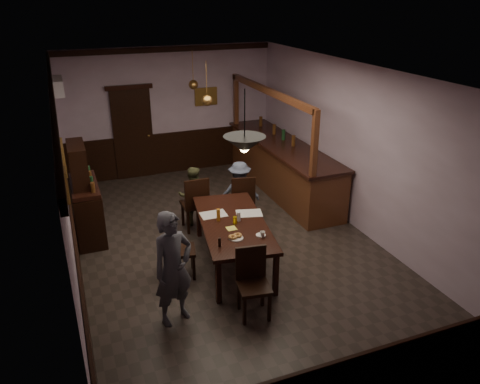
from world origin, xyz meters
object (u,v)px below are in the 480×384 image
person_seated_left (193,196)px  coffee_cup (263,234)px  dining_table (233,225)px  chair_side (176,247)px  sideboard (86,200)px  soda_can (235,220)px  pendant_brass_mid (207,101)px  person_standing (173,268)px  chair_far_left (196,202)px  chair_far_right (242,198)px  pendant_iron (245,144)px  person_seated_right (240,191)px  pendant_brass_far (193,85)px  bar_counter (282,165)px  chair_near (253,279)px

person_seated_left → coffee_cup: person_seated_left is taller
dining_table → chair_side: size_ratio=2.45×
coffee_cup → sideboard: bearing=142.7°
dining_table → soda_can: size_ratio=19.40×
coffee_cup → pendant_brass_mid: size_ratio=0.10×
person_standing → person_seated_left: bearing=48.1°
chair_far_left → pendant_brass_mid: 1.85m
chair_far_right → pendant_iron: size_ratio=1.22×
person_seated_right → pendant_iron: pendant_iron is taller
pendant_brass_far → chair_far_left: bearing=-106.8°
pendant_brass_far → chair_far_right: bearing=-84.0°
person_standing → sideboard: size_ratio=0.92×
person_seated_left → bar_counter: 2.46m
pendant_iron → pendant_brass_mid: same height
chair_far_right → pendant_brass_far: pendant_brass_far is taller
coffee_cup → soda_can: bearing=121.7°
sideboard → pendant_brass_far: 3.38m
soda_can → sideboard: size_ratio=0.07×
coffee_cup → sideboard: (-2.35, 2.45, -0.10)m
person_standing → coffee_cup: (1.47, 0.44, -0.00)m
pendant_brass_far → dining_table: bearing=-96.6°
sideboard → person_seated_left: bearing=-6.5°
dining_table → pendant_brass_far: size_ratio=2.87×
chair_far_right → coffee_cup: chair_far_right is taller
soda_can → bar_counter: size_ratio=0.03×
bar_counter → pendant_iron: (-2.21, -3.29, 1.69)m
pendant_iron → sideboard: bearing=127.3°
person_standing → pendant_brass_far: pendant_brass_far is taller
chair_near → dining_table: bearing=89.5°
coffee_cup → person_seated_right: bearing=86.8°
bar_counter → pendant_brass_far: pendant_brass_far is taller
chair_far_left → bar_counter: size_ratio=0.26×
dining_table → coffee_cup: size_ratio=29.10×
chair_near → soda_can: bearing=88.7°
pendant_iron → pendant_brass_far: (0.52, 4.20, 0.02)m
dining_table → sideboard: (-2.11, 1.82, 0.01)m
coffee_cup → bar_counter: size_ratio=0.02×
chair_far_left → pendant_brass_mid: pendant_brass_mid is taller
person_seated_left → soda_can: (0.21, -1.68, 0.24)m
chair_far_left → person_standing: (-1.00, -2.39, 0.22)m
coffee_cup → sideboard: size_ratio=0.05×
soda_can → bar_counter: bar_counter is taller
person_standing → person_seated_right: size_ratio=1.36×
chair_far_right → chair_side: size_ratio=1.07×
soda_can → bar_counter: bearing=51.0°
chair_near → chair_side: chair_near is taller
pendant_brass_mid → chair_far_left: bearing=-130.0°
person_seated_right → dining_table: bearing=81.0°
person_standing → pendant_brass_far: bearing=49.2°
person_standing → person_seated_right: (1.91, 2.53, -0.21)m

